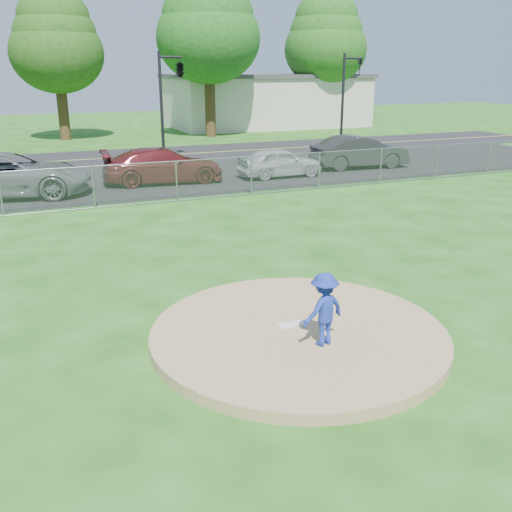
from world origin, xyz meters
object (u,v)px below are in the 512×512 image
Objects in this scene: parked_car_darkred at (163,165)px; parked_car_pearl at (280,162)px; commercial_building at (266,100)px; traffic_signal_right at (346,93)px; traffic_signal_center at (178,71)px; tree_right at (208,24)px; parked_car_gray at (9,175)px; parked_car_charcoal at (360,152)px; pitcher at (324,309)px; tree_far_right at (326,38)px; tree_center at (56,41)px.

parked_car_darkred is 1.33× the size of parked_car_pearl.
traffic_signal_right is at bearing -96.29° from commercial_building.
parked_car_pearl is (2.71, -6.89, -3.94)m from traffic_signal_center.
tree_right reaches higher than parked_car_gray.
traffic_signal_right is 7.24m from parked_car_charcoal.
pitcher is (-14.12, -22.68, -2.52)m from traffic_signal_right.
tree_far_right is 1.92× the size of traffic_signal_right.
tree_right reaches higher than parked_car_darkred.
tree_right reaches higher than parked_car_charcoal.
tree_center is at bearing -0.63° from parked_car_gray.
tree_right is 19.19m from parked_car_darkred.
parked_car_gray reaches higher than pitcher.
pitcher is 0.21× the size of parked_car_gray.
parked_car_darkred is (-2.54, -6.23, -3.85)m from traffic_signal_center.
tree_center is 10.27m from tree_right.
parked_car_gray is 1.26× the size of parked_car_charcoal.
tree_right is 9.03× the size of pitcher.
traffic_signal_center is 1.16× the size of parked_car_charcoal.
tree_right reaches higher than commercial_building.
traffic_signal_center is at bearing -126.94° from commercial_building.
traffic_signal_right is 1.45× the size of parked_car_pearl.
tree_far_right reaches higher than parked_car_darkred.
traffic_signal_center reaches higher than parked_car_gray.
tree_right is 11.42m from tree_far_right.
traffic_signal_center is 8.39m from parked_car_pearl.
commercial_building is at bearing -7.61° from parked_car_charcoal.
parked_car_charcoal is (16.14, 0.58, -0.05)m from parked_car_gray.
tree_right is at bearing -119.31° from pitcher.
pitcher is at bearing 149.75° from parked_car_charcoal.
traffic_signal_right is at bearing -62.36° from tree_right.
tree_right is 11.60m from traffic_signal_center.
commercial_building reaches higher than parked_car_charcoal.
commercial_building is at bearing -28.86° from parked_car_darkred.
parked_car_gray is 1.17× the size of parked_car_darkred.
tree_right is 17.71m from parked_car_charcoal.
commercial_building is 16.14m from traffic_signal_right.
parked_car_gray is 1.56× the size of parked_car_pearl.
parked_car_gray is at bearing -160.45° from traffic_signal_right.
traffic_signal_center is 1.00× the size of traffic_signal_right.
traffic_signal_right is at bearing -38.22° from tree_center.
tree_far_right reaches higher than parked_car_pearl.
tree_right is at bearing 63.29° from traffic_signal_center.
parked_car_charcoal is at bearing -138.46° from pitcher.
commercial_building is at bearing 83.71° from traffic_signal_right.
tree_far_right is (21.00, 1.00, 0.59)m from tree_center.
traffic_signal_center is 1.09× the size of parked_car_darkred.
parked_car_charcoal is at bearing -85.15° from parked_car_darkred.
tree_far_right is 1.77× the size of parked_car_gray.
tree_far_right reaches higher than commercial_building.
pitcher is (1.12, -34.68, -5.62)m from tree_center.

